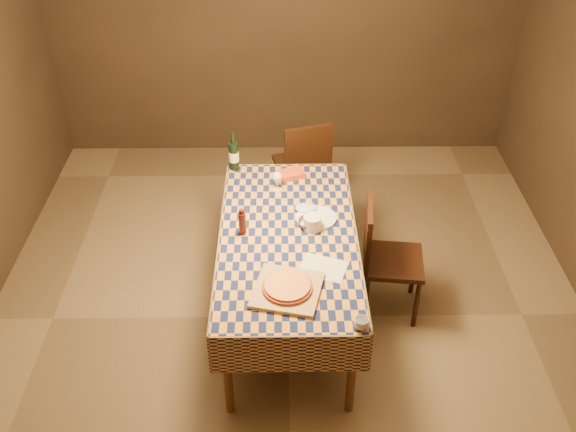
{
  "coord_description": "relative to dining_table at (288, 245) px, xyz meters",
  "views": [
    {
      "loc": [
        -0.04,
        -3.41,
        3.46
      ],
      "look_at": [
        0.0,
        0.05,
        0.9
      ],
      "focal_mm": 40.0,
      "sensor_mm": 36.0,
      "label": 1
    }
  ],
  "objects": [
    {
      "name": "room",
      "position": [
        0.0,
        0.0,
        0.66
      ],
      "size": [
        5.0,
        5.1,
        2.7
      ],
      "color": "brown",
      "rests_on": "ground"
    },
    {
      "name": "pizza",
      "position": [
        -0.01,
        -0.55,
        0.12
      ],
      "size": [
        0.41,
        0.41,
        0.03
      ],
      "color": "#923818",
      "rests_on": "cutting_board"
    },
    {
      "name": "cutting_board",
      "position": [
        -0.01,
        -0.55,
        0.09
      ],
      "size": [
        0.48,
        0.48,
        0.02
      ],
      "primitive_type": "cube",
      "rotation": [
        0.0,
        0.0,
        -0.23
      ],
      "color": "#A3814C",
      "rests_on": "dining_table"
    },
    {
      "name": "wine_bottle",
      "position": [
        -0.41,
        0.86,
        0.2
      ],
      "size": [
        0.09,
        0.09,
        0.32
      ],
      "color": "black",
      "rests_on": "dining_table"
    },
    {
      "name": "deli_tub",
      "position": [
        0.17,
        0.07,
        0.13
      ],
      "size": [
        0.16,
        0.16,
        0.1
      ],
      "primitive_type": "cylinder",
      "rotation": [
        0.0,
        0.0,
        0.42
      ],
      "color": "silver",
      "rests_on": "dining_table"
    },
    {
      "name": "tumbler",
      "position": [
        0.41,
        -0.86,
        0.11
      ],
      "size": [
        0.11,
        0.11,
        0.07
      ],
      "primitive_type": "imported",
      "rotation": [
        0.0,
        0.0,
        -0.35
      ],
      "color": "silver",
      "rests_on": "dining_table"
    },
    {
      "name": "flour_bag",
      "position": [
        0.13,
        0.29,
        0.1
      ],
      "size": [
        0.18,
        0.15,
        0.05
      ],
      "primitive_type": "ellipsoid",
      "rotation": [
        0.0,
        0.0,
        0.2
      ],
      "color": "#AEBDDF",
      "rests_on": "dining_table"
    },
    {
      "name": "takeout_container",
      "position": [
        0.04,
        0.74,
        0.1
      ],
      "size": [
        0.22,
        0.18,
        0.05
      ],
      "primitive_type": "cube",
      "rotation": [
        0.0,
        0.0,
        0.36
      ],
      "color": "red",
      "rests_on": "dining_table"
    },
    {
      "name": "chair_far",
      "position": [
        0.16,
        1.35,
        -0.17
      ],
      "size": [
        0.52,
        0.53,
        0.93
      ],
      "color": "black",
      "rests_on": "ground"
    },
    {
      "name": "flour_patch",
      "position": [
        0.22,
        -0.33,
        0.08
      ],
      "size": [
        0.34,
        0.3,
        0.0
      ],
      "primitive_type": "cube",
      "rotation": [
        0.0,
        0.0,
        -0.35
      ],
      "color": "silver",
      "rests_on": "dining_table"
    },
    {
      "name": "dining_table",
      "position": [
        0.0,
        0.0,
        0.0
      ],
      "size": [
        0.94,
        1.84,
        0.77
      ],
      "color": "brown",
      "rests_on": "ground"
    },
    {
      "name": "chair_right",
      "position": [
        0.68,
        0.11,
        -0.17
      ],
      "size": [
        0.47,
        0.47,
        0.93
      ],
      "color": "black",
      "rests_on": "ground"
    },
    {
      "name": "white_plate",
      "position": [
        0.2,
        0.19,
        0.08
      ],
      "size": [
        0.31,
        0.31,
        0.02
      ],
      "primitive_type": "cylinder",
      "rotation": [
        0.0,
        0.0,
        0.11
      ],
      "color": "silver",
      "rests_on": "dining_table"
    },
    {
      "name": "wine_glass",
      "position": [
        -0.07,
        0.56,
        0.18
      ],
      "size": [
        0.08,
        0.08,
        0.15
      ],
      "color": "white",
      "rests_on": "dining_table"
    },
    {
      "name": "bowl",
      "position": [
        0.15,
        0.1,
        0.1
      ],
      "size": [
        0.2,
        0.2,
        0.05
      ],
      "primitive_type": "imported",
      "rotation": [
        0.0,
        0.0,
        0.3
      ],
      "color": "#59424A",
      "rests_on": "dining_table"
    },
    {
      "name": "pepper_mill",
      "position": [
        -0.31,
        0.03,
        0.17
      ],
      "size": [
        0.06,
        0.06,
        0.21
      ],
      "color": "#4A1511",
      "rests_on": "dining_table"
    }
  ]
}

